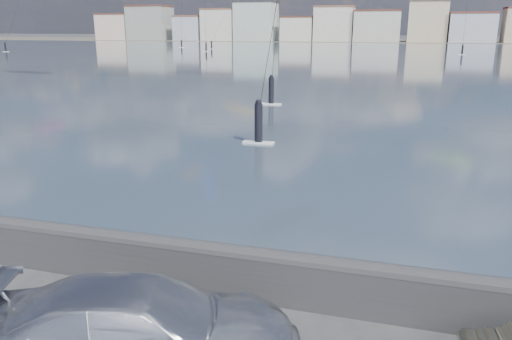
# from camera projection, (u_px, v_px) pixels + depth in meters

# --- Properties ---
(bay_water) EXTENTS (500.00, 177.00, 0.00)m
(bay_water) POSITION_uv_depth(u_px,v_px,m) (382.00, 56.00, 91.97)
(bay_water) COLOR #304655
(bay_water) RESTS_ON ground
(far_shore_strip) EXTENTS (500.00, 60.00, 0.00)m
(far_shore_strip) POSITION_uv_depth(u_px,v_px,m) (394.00, 41.00, 192.18)
(far_shore_strip) COLOR #4C473D
(far_shore_strip) RESTS_ON ground
(seawall) EXTENTS (400.00, 0.36, 1.08)m
(seawall) POSITION_uv_depth(u_px,v_px,m) (189.00, 263.00, 9.79)
(seawall) COLOR #28282B
(seawall) RESTS_ON ground
(far_buildings) EXTENTS (240.79, 13.26, 14.60)m
(far_buildings) POSITION_uv_depth(u_px,v_px,m) (399.00, 25.00, 177.25)
(far_buildings) COLOR beige
(far_buildings) RESTS_ON ground
(car_silver) EXTENTS (5.14, 3.23, 1.39)m
(car_silver) POSITION_uv_depth(u_px,v_px,m) (143.00, 328.00, 7.46)
(car_silver) COLOR silver
(car_silver) RESTS_ON ground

